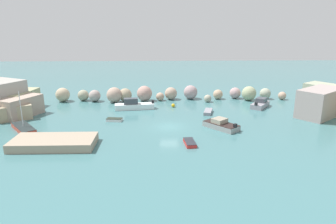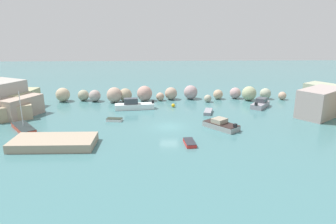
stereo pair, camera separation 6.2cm
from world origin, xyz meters
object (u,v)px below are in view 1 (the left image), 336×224
at_px(moored_boat_0, 24,128).
at_px(moored_boat_6, 134,105).
at_px(stone_dock, 54,142).
at_px(moored_boat_4, 114,120).
at_px(moored_boat_2, 190,143).
at_px(moored_boat_5, 208,112).
at_px(channel_buoy, 173,105).
at_px(moored_boat_3, 260,104).
at_px(moored_boat_1, 221,125).

distance_m(moored_boat_0, moored_boat_6, 17.21).
bearing_deg(stone_dock, moored_boat_4, 59.11).
relative_size(moored_boat_0, moored_boat_6, 0.81).
bearing_deg(moored_boat_2, moored_boat_5, 156.00).
xyz_separation_m(stone_dock, moored_boat_6, (8.01, 15.90, 0.16)).
height_order(moored_boat_0, moored_boat_2, moored_boat_0).
distance_m(channel_buoy, moored_boat_3, 14.84).
distance_m(moored_boat_4, moored_boat_6, 6.90).
bearing_deg(moored_boat_3, moored_boat_2, 176.76).
height_order(moored_boat_0, moored_boat_5, moored_boat_0).
height_order(stone_dock, moored_boat_0, moored_boat_0).
distance_m(moored_boat_1, moored_boat_2, 7.40).
bearing_deg(moored_boat_0, moored_boat_4, -109.90).
distance_m(channel_buoy, moored_boat_5, 6.62).
relative_size(moored_boat_0, moored_boat_3, 1.13).
bearing_deg(moored_boat_4, channel_buoy, 48.23).
relative_size(moored_boat_2, moored_boat_4, 1.13).
relative_size(channel_buoy, moored_boat_0, 0.12).
distance_m(stone_dock, moored_boat_0, 8.15).
bearing_deg(moored_boat_5, moored_boat_1, -160.50).
distance_m(moored_boat_2, moored_boat_3, 21.39).
relative_size(moored_boat_0, moored_boat_5, 1.63).
distance_m(moored_boat_0, moored_boat_5, 26.82).
height_order(stone_dock, moored_boat_2, stone_dock).
xyz_separation_m(moored_boat_0, moored_boat_3, (35.26, 10.74, 0.25)).
xyz_separation_m(moored_boat_0, moored_boat_1, (26.32, -0.02, 0.17)).
bearing_deg(moored_boat_3, stone_dock, 155.87).
relative_size(stone_dock, channel_buoy, 15.13).
xyz_separation_m(moored_boat_4, moored_boat_6, (2.37, 6.47, 0.44)).
distance_m(channel_buoy, moored_boat_0, 23.33).
bearing_deg(moored_boat_2, stone_dock, -95.76).
distance_m(moored_boat_2, moored_boat_5, 13.67).
bearing_deg(moored_boat_5, moored_boat_3, -54.89).
distance_m(moored_boat_3, moored_boat_5, 10.07).
distance_m(moored_boat_5, moored_boat_6, 12.29).
xyz_separation_m(moored_boat_2, moored_boat_6, (-7.69, 15.87, 0.43)).
relative_size(moored_boat_3, moored_boat_4, 1.99).
xyz_separation_m(moored_boat_2, moored_boat_4, (-10.06, 9.39, -0.01)).
bearing_deg(moored_boat_4, moored_boat_5, 22.41).
relative_size(moored_boat_1, moored_boat_5, 1.54).
relative_size(channel_buoy, moored_boat_3, 0.13).
distance_m(moored_boat_0, moored_boat_2, 22.26).
bearing_deg(moored_boat_6, moored_boat_4, 63.20).
distance_m(stone_dock, moored_boat_6, 17.80).
height_order(channel_buoy, moored_boat_6, moored_boat_6).
height_order(moored_boat_4, moored_boat_6, moored_boat_6).
bearing_deg(moored_boat_5, channel_buoy, 69.25).
distance_m(channel_buoy, moored_boat_1, 12.72).
bearing_deg(moored_boat_6, moored_boat_1, 133.93).
xyz_separation_m(moored_boat_1, moored_boat_4, (-14.85, 3.77, -0.29)).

